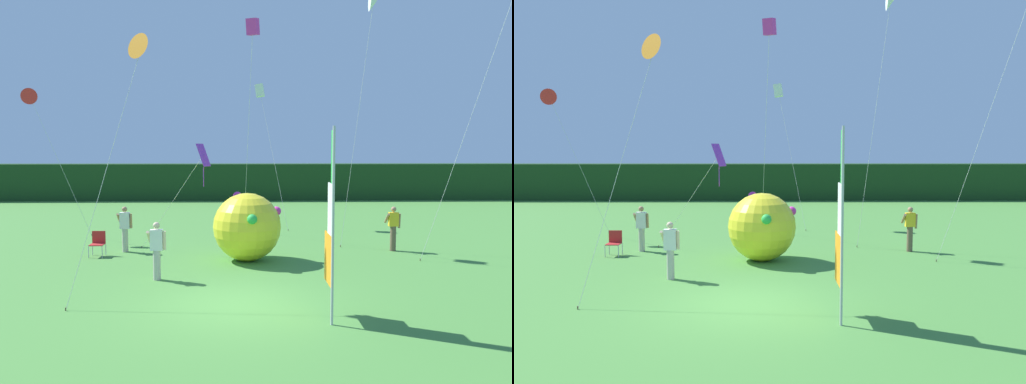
# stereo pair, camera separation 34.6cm
# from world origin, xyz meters

# --- Properties ---
(ground_plane) EXTENTS (120.00, 120.00, 0.00)m
(ground_plane) POSITION_xyz_m (0.00, 0.00, 0.00)
(ground_plane) COLOR #478438
(distant_treeline) EXTENTS (80.00, 2.40, 2.75)m
(distant_treeline) POSITION_xyz_m (0.00, 26.61, 1.38)
(distant_treeline) COLOR #193819
(distant_treeline) RESTS_ON ground
(banner_flag) EXTENTS (0.06, 1.03, 4.34)m
(banner_flag) POSITION_xyz_m (2.17, -1.27, 2.08)
(banner_flag) COLOR #B7B7BC
(banner_flag) RESTS_ON ground
(person_near_banner) EXTENTS (0.55, 0.48, 1.71)m
(person_near_banner) POSITION_xyz_m (-4.19, 6.55, 0.92)
(person_near_banner) COLOR #B7B2A3
(person_near_banner) RESTS_ON ground
(person_mid_field) EXTENTS (0.55, 0.48, 1.72)m
(person_mid_field) POSITION_xyz_m (-2.30, 2.41, 0.92)
(person_mid_field) COLOR #B7B2A3
(person_mid_field) RESTS_ON ground
(person_far_left) EXTENTS (0.55, 0.48, 1.69)m
(person_far_left) POSITION_xyz_m (5.94, 6.47, 0.90)
(person_far_left) COLOR brown
(person_far_left) RESTS_ON ground
(inflatable_balloon) EXTENTS (2.37, 2.43, 2.36)m
(inflatable_balloon) POSITION_xyz_m (0.38, 4.92, 1.18)
(inflatable_balloon) COLOR yellow
(inflatable_balloon) RESTS_ON ground
(folding_chair) EXTENTS (0.51, 0.51, 0.89)m
(folding_chair) POSITION_xyz_m (-5.00, 5.84, 0.51)
(folding_chair) COLOR #BCBCC1
(folding_chair) RESTS_ON ground
(kite_magenta_box_0) EXTENTS (0.66, 3.72, 9.03)m
(kite_magenta_box_0) POSITION_xyz_m (0.65, 8.14, 8.63)
(kite_magenta_box_0) COLOR brown
(kite_magenta_box_0) RESTS_ON ground
(kite_white_box_2) EXTENTS (1.56, 2.57, 7.17)m
(kite_white_box_2) POSITION_xyz_m (1.13, 13.61, 6.80)
(kite_white_box_2) COLOR brown
(kite_white_box_2) RESTS_ON ground
(kite_white_delta_3) EXTENTS (1.49, 0.97, 10.10)m
(kite_white_delta_3) POSITION_xyz_m (5.35, 7.75, 9.63)
(kite_white_delta_3) COLOR brown
(kite_white_delta_3) RESTS_ON ground
(kite_orange_delta_4) EXTENTS (1.93, 2.53, 6.97)m
(kite_orange_delta_4) POSITION_xyz_m (-2.51, 1.69, 6.55)
(kite_orange_delta_4) COLOR brown
(kite_orange_delta_4) RESTS_ON ground
(kite_purple_diamond_5) EXTENTS (2.81, 1.81, 4.05)m
(kite_purple_diamond_5) POSITION_xyz_m (-1.26, 5.87, 3.49)
(kite_purple_diamond_5) COLOR brown
(kite_purple_diamond_5) RESTS_ON ground
(kite_red_delta_6) EXTENTS (2.86, 0.43, 6.51)m
(kite_red_delta_6) POSITION_xyz_m (-8.96, 10.04, 6.12)
(kite_red_delta_6) COLOR brown
(kite_red_delta_6) RESTS_ON ground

